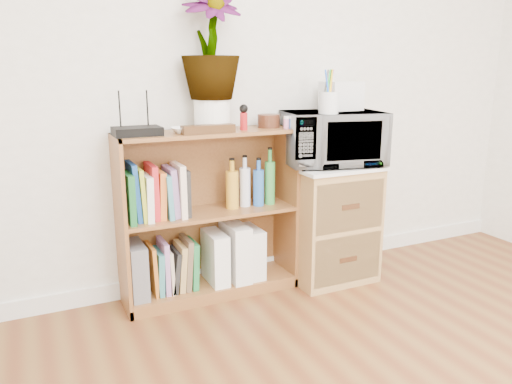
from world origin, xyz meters
TOP-DOWN VIEW (x-y plane):
  - skirting_board at (0.00, 2.24)m, footprint 4.00×0.02m
  - bookshelf at (-0.35, 2.10)m, footprint 1.00×0.30m
  - wicker_unit at (0.40, 2.02)m, footprint 0.50×0.45m
  - microwave at (0.40, 2.02)m, footprint 0.63×0.49m
  - pen_cup at (0.29, 1.90)m, footprint 0.11×0.11m
  - small_appliance at (0.50, 2.08)m, footprint 0.21×0.18m
  - router at (-0.73, 2.08)m, footprint 0.24×0.16m
  - white_bowl at (-0.49, 2.07)m, footprint 0.13×0.13m
  - plant_pot at (-0.31, 2.12)m, footprint 0.20×0.20m
  - potted_plant at (-0.31, 2.12)m, footprint 0.32×0.32m
  - trinket_box at (-0.38, 2.00)m, footprint 0.28×0.07m
  - kokeshi_doll at (-0.15, 2.06)m, footprint 0.04×0.04m
  - wooden_bowl at (0.03, 2.11)m, footprint 0.13×0.13m
  - paint_jars at (0.12, 2.01)m, footprint 0.11×0.04m
  - file_box at (-0.78, 2.10)m, footprint 0.09×0.24m
  - magazine_holder_left at (-0.32, 2.09)m, footprint 0.09×0.24m
  - magazine_holder_mid at (-0.20, 2.09)m, footprint 0.11×0.27m
  - magazine_holder_right at (-0.10, 2.09)m, footprint 0.09×0.24m
  - cookbooks at (-0.65, 2.10)m, footprint 0.33×0.20m
  - liquor_bottles at (-0.10, 2.10)m, footprint 0.30×0.07m
  - lower_books at (-0.57, 2.10)m, footprint 0.26×0.19m

SIDE VIEW (x-z plane):
  - skirting_board at x=0.00m, z-range 0.00..0.10m
  - lower_books at x=-0.57m, z-range 0.05..0.35m
  - magazine_holder_right at x=-0.10m, z-range 0.07..0.37m
  - magazine_holder_left at x=-0.32m, z-range 0.07..0.37m
  - file_box at x=-0.78m, z-range 0.07..0.37m
  - magazine_holder_mid at x=-0.20m, z-range 0.07..0.40m
  - wicker_unit at x=0.40m, z-range 0.00..0.70m
  - bookshelf at x=-0.35m, z-range 0.00..0.95m
  - cookbooks at x=-0.65m, z-range 0.48..0.79m
  - liquor_bottles at x=-0.10m, z-range 0.48..0.81m
  - microwave at x=0.40m, z-range 0.72..1.03m
  - white_bowl at x=-0.49m, z-range 0.95..0.98m
  - router at x=-0.73m, z-range 0.95..0.99m
  - trinket_box at x=-0.38m, z-range 0.95..1.00m
  - paint_jars at x=0.12m, z-range 0.95..1.00m
  - wooden_bowl at x=0.03m, z-range 0.95..1.02m
  - kokeshi_doll at x=-0.15m, z-range 0.95..1.04m
  - plant_pot at x=-0.31m, z-range 0.95..1.12m
  - pen_cup at x=0.29m, z-range 1.03..1.15m
  - small_appliance at x=0.50m, z-range 1.03..1.20m
  - potted_plant at x=-0.31m, z-range 1.12..1.68m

